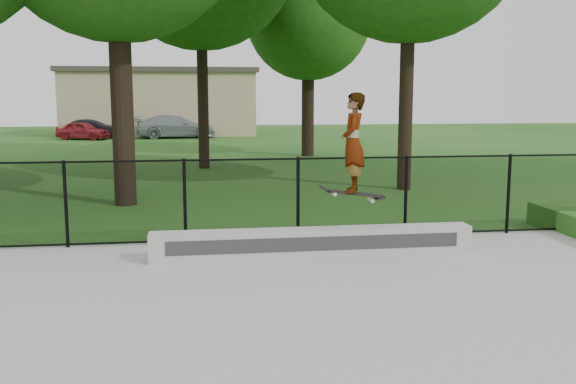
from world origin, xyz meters
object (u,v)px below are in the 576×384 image
Objects in this scene: car_c at (176,127)px; skater_airborne at (353,145)px; car_a at (83,131)px; car_b at (94,128)px; grind_ledge at (313,242)px.

car_c is 30.17m from skater_airborne.
car_a is at bearing 91.74° from car_c.
car_b is at bearing 74.89° from car_c.
car_b is 31.93m from skater_airborne.
car_a is at bearing -176.93° from car_b.
car_b is (0.41, 1.51, 0.04)m from car_a.
grind_ledge is 31.48m from car_b.
car_b is 1.86× the size of skater_airborne.
grind_ledge is at bearing -179.89° from car_c.
car_b is (-7.95, 30.46, 0.28)m from grind_ledge.
car_b reaches higher than grind_ledge.
skater_airborne reaches higher than car_a.
car_a is 1.84× the size of skater_airborne.
car_c is at bearing -81.22° from car_b.
car_a is (-8.36, 28.95, 0.25)m from grind_ledge.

